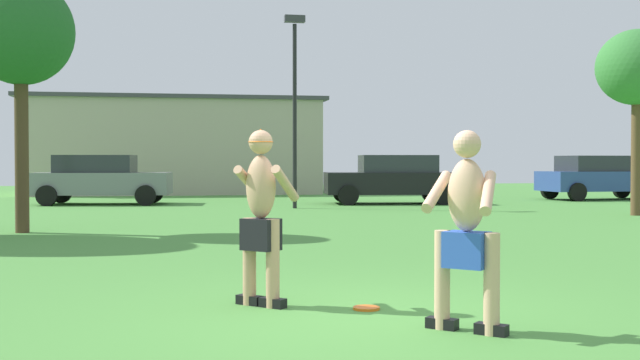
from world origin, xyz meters
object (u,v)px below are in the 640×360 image
Objects in this scene: lamp_post at (295,90)px; player_in_blue at (466,227)px; tree_right_field at (21,34)px; car_blue_mid_lot at (599,177)px; frisbee at (366,308)px; player_with_cap at (261,209)px; car_black_far_end at (393,178)px; tree_behind_players at (637,69)px; car_gray_near_post at (100,179)px.

player_in_blue is at bearing -93.79° from lamp_post.
lamp_post is at bearing 47.66° from tree_right_field.
frisbee is at bearing -124.49° from car_blue_mid_lot.
tree_right_field is at bearing 113.33° from player_with_cap.
car_blue_mid_lot is (12.71, 20.42, -0.03)m from player_in_blue.
car_black_far_end is at bearing 76.26° from player_in_blue.
player_with_cap is 1.36m from frisbee.
player_in_blue is at bearing -63.02° from frisbee.
player_with_cap is 0.38× the size of car_black_far_end.
tree_right_field is 14.70m from tree_behind_players.
lamp_post reaches higher than player_with_cap.
frisbee is 0.06× the size of car_blue_mid_lot.
tree_behind_players is at bearing 53.53° from player_in_blue.
player_in_blue is 6.50× the size of frisbee.
player_in_blue is 0.37× the size of car_gray_near_post.
car_black_far_end reaches higher than frisbee.
car_gray_near_post is at bearing 86.91° from tree_right_field.
tree_behind_players reaches higher than car_blue_mid_lot.
lamp_post is (1.70, 16.00, 3.46)m from frisbee.
car_gray_near_post is 7.18m from lamp_post.
car_blue_mid_lot is at bearing 0.17° from car_gray_near_post.
lamp_post is (-11.57, -3.31, 2.64)m from car_blue_mid_lot.
car_gray_near_post is (-4.12, 19.26, 0.81)m from frisbee.
tree_behind_players reaches higher than car_gray_near_post.
player_in_blue is at bearing -103.74° from car_black_far_end.
frisbee is 0.06× the size of car_black_far_end.
car_black_far_end is (5.22, 17.95, 0.81)m from frisbee.
player_in_blue is (1.51, -1.46, -0.07)m from player_with_cap.
lamp_post is at bearing -164.02° from car_blue_mid_lot.
car_gray_near_post is at bearing 172.01° from car_black_far_end.
lamp_post is (1.13, 17.10, 2.61)m from player_in_blue.
lamp_post is at bearing 83.94° from frisbee.
tree_right_field reaches higher than car_black_far_end.
tree_behind_players is (14.50, 2.41, -0.11)m from tree_right_field.
car_blue_mid_lot is (17.39, 0.05, 0.00)m from car_gray_near_post.
player_in_blue is at bearing -62.60° from tree_right_field.
player_in_blue reaches higher than car_gray_near_post.
car_blue_mid_lot is at bearing 15.98° from lamp_post.
car_gray_near_post is 9.44m from car_black_far_end.
player_with_cap reaches higher than car_blue_mid_lot.
car_black_far_end is (-8.05, -1.36, 0.00)m from car_blue_mid_lot.
car_blue_mid_lot is 0.99× the size of car_black_far_end.
tree_behind_players is at bearing -29.43° from lamp_post.
player_with_cap is 0.34× the size of tree_right_field.
tree_right_field is (-4.68, 9.00, 3.82)m from frisbee.
lamp_post reaches higher than car_blue_mid_lot.
player_with_cap is at bearing 159.50° from frisbee.
player_in_blue reaches higher than frisbee.
tree_behind_players is at bearing -113.60° from car_blue_mid_lot.
tree_right_field reaches higher than car_blue_mid_lot.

